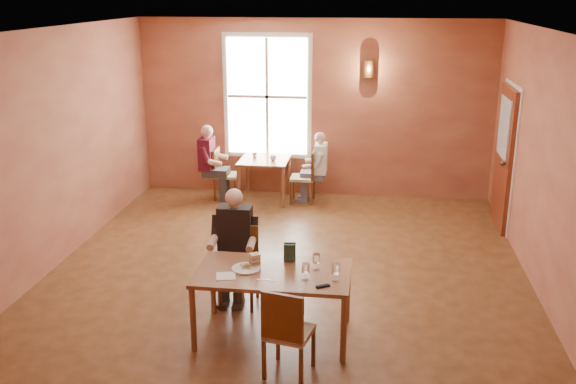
# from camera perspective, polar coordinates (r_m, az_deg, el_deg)

# --- Properties ---
(ground) EXTENTS (6.00, 7.00, 0.01)m
(ground) POSITION_cam_1_polar(r_m,az_deg,el_deg) (8.10, -0.19, -7.52)
(ground) COLOR brown
(ground) RESTS_ON ground
(wall_back) EXTENTS (6.00, 0.04, 3.00)m
(wall_back) POSITION_cam_1_polar(r_m,az_deg,el_deg) (10.99, 2.34, 7.39)
(wall_back) COLOR brown
(wall_back) RESTS_ON ground
(wall_front) EXTENTS (6.00, 0.04, 3.00)m
(wall_front) POSITION_cam_1_polar(r_m,az_deg,el_deg) (4.36, -6.66, -8.91)
(wall_front) COLOR brown
(wall_front) RESTS_ON ground
(wall_left) EXTENTS (0.04, 7.00, 3.00)m
(wall_left) POSITION_cam_1_polar(r_m,az_deg,el_deg) (8.53, -20.63, 3.30)
(wall_left) COLOR brown
(wall_left) RESTS_ON ground
(wall_right) EXTENTS (0.04, 7.00, 3.00)m
(wall_right) POSITION_cam_1_polar(r_m,az_deg,el_deg) (7.78, 22.26, 1.82)
(wall_right) COLOR brown
(wall_right) RESTS_ON ground
(ceiling) EXTENTS (6.00, 7.00, 0.04)m
(ceiling) POSITION_cam_1_polar(r_m,az_deg,el_deg) (7.36, -0.22, 14.16)
(ceiling) COLOR white
(ceiling) RESTS_ON wall_back
(window) EXTENTS (1.36, 0.10, 1.96)m
(window) POSITION_cam_1_polar(r_m,az_deg,el_deg) (11.01, -1.86, 8.47)
(window) COLOR white
(window) RESTS_ON wall_back
(door) EXTENTS (0.12, 1.04, 2.10)m
(door) POSITION_cam_1_polar(r_m,az_deg,el_deg) (10.05, 18.57, 2.89)
(door) COLOR maroon
(door) RESTS_ON ground
(wall_sconce) EXTENTS (0.16, 0.16, 0.28)m
(wall_sconce) POSITION_cam_1_polar(r_m,az_deg,el_deg) (10.74, 7.21, 10.81)
(wall_sconce) COLOR brown
(wall_sconce) RESTS_ON wall_back
(main_table) EXTENTS (1.55, 0.87, 0.73)m
(main_table) POSITION_cam_1_polar(r_m,az_deg,el_deg) (6.66, -1.30, -9.92)
(main_table) COLOR brown
(main_table) RESTS_ON ground
(chair_diner_main) EXTENTS (0.39, 0.39, 0.89)m
(chair_diner_main) POSITION_cam_1_polar(r_m,az_deg,el_deg) (7.28, -4.41, -6.73)
(chair_diner_main) COLOR #412313
(chair_diner_main) RESTS_ON ground
(diner_main) EXTENTS (0.50, 0.50, 1.26)m
(diner_main) POSITION_cam_1_polar(r_m,az_deg,el_deg) (7.18, -4.49, -5.51)
(diner_main) COLOR black
(diner_main) RESTS_ON ground
(chair_empty) EXTENTS (0.47, 0.47, 0.90)m
(chair_empty) POSITION_cam_1_polar(r_m,az_deg,el_deg) (6.02, 0.10, -12.18)
(chair_empty) COLOR brown
(chair_empty) RESTS_ON ground
(plate_food) EXTENTS (0.32, 0.32, 0.04)m
(plate_food) POSITION_cam_1_polar(r_m,az_deg,el_deg) (6.54, -3.74, -6.74)
(plate_food) COLOR white
(plate_food) RESTS_ON main_table
(sandwich) EXTENTS (0.13, 0.13, 0.12)m
(sandwich) POSITION_cam_1_polar(r_m,az_deg,el_deg) (6.60, -2.97, -6.13)
(sandwich) COLOR tan
(sandwich) RESTS_ON main_table
(goblet_a) EXTENTS (0.09, 0.09, 0.19)m
(goblet_a) POSITION_cam_1_polar(r_m,az_deg,el_deg) (6.49, 2.54, -6.19)
(goblet_a) COLOR silver
(goblet_a) RESTS_ON main_table
(goblet_b) EXTENTS (0.11, 0.11, 0.20)m
(goblet_b) POSITION_cam_1_polar(r_m,az_deg,el_deg) (6.25, 4.26, -7.12)
(goblet_b) COLOR white
(goblet_b) RESTS_ON main_table
(goblet_c) EXTENTS (0.09, 0.09, 0.19)m
(goblet_c) POSITION_cam_1_polar(r_m,az_deg,el_deg) (6.27, 1.57, -7.06)
(goblet_c) COLOR white
(goblet_c) RESTS_ON main_table
(menu_stand) EXTENTS (0.13, 0.07, 0.21)m
(menu_stand) POSITION_cam_1_polar(r_m,az_deg,el_deg) (6.68, 0.16, -5.39)
(menu_stand) COLOR #243D2D
(menu_stand) RESTS_ON main_table
(knife) EXTENTS (0.19, 0.02, 0.00)m
(knife) POSITION_cam_1_polar(r_m,az_deg,el_deg) (6.31, -1.96, -7.83)
(knife) COLOR silver
(knife) RESTS_ON main_table
(napkin) EXTENTS (0.23, 0.23, 0.01)m
(napkin) POSITION_cam_1_polar(r_m,az_deg,el_deg) (6.41, -5.54, -7.46)
(napkin) COLOR white
(napkin) RESTS_ON main_table
(sunglasses) EXTENTS (0.14, 0.11, 0.02)m
(sunglasses) POSITION_cam_1_polar(r_m,az_deg,el_deg) (6.18, 3.12, -8.35)
(sunglasses) COLOR black
(sunglasses) RESTS_ON main_table
(second_table) EXTENTS (0.81, 0.81, 0.72)m
(second_table) POSITION_cam_1_polar(r_m,az_deg,el_deg) (10.87, -2.10, 1.09)
(second_table) COLOR brown
(second_table) RESTS_ON ground
(chair_diner_white) EXTENTS (0.39, 0.39, 0.88)m
(chair_diner_white) POSITION_cam_1_polar(r_m,az_deg,el_deg) (10.76, 1.31, 1.38)
(chair_diner_white) COLOR #552B1A
(chair_diner_white) RESTS_ON ground
(diner_white) EXTENTS (0.46, 0.46, 1.15)m
(diner_white) POSITION_cam_1_polar(r_m,az_deg,el_deg) (10.72, 1.47, 2.07)
(diner_white) COLOR silver
(diner_white) RESTS_ON ground
(chair_diner_maroon) EXTENTS (0.39, 0.39, 0.87)m
(chair_diner_maroon) POSITION_cam_1_polar(r_m,az_deg,el_deg) (10.98, -5.45, 1.61)
(chair_diner_maroon) COLOR #4A2E14
(chair_diner_maroon) RESTS_ON ground
(diner_maroon) EXTENTS (0.50, 0.50, 1.25)m
(diner_maroon) POSITION_cam_1_polar(r_m,az_deg,el_deg) (10.93, -5.63, 2.56)
(diner_maroon) COLOR #4C0E15
(diner_maroon) RESTS_ON ground
(cup_a) EXTENTS (0.12, 0.12, 0.08)m
(cup_a) POSITION_cam_1_polar(r_m,az_deg,el_deg) (10.68, -1.34, 3.03)
(cup_a) COLOR silver
(cup_a) RESTS_ON second_table
(cup_b) EXTENTS (0.10, 0.10, 0.08)m
(cup_b) POSITION_cam_1_polar(r_m,az_deg,el_deg) (10.90, -2.98, 3.30)
(cup_b) COLOR white
(cup_b) RESTS_ON second_table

